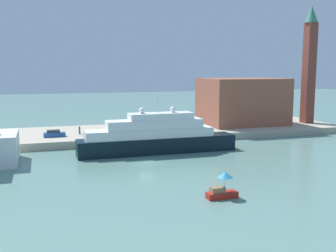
{
  "coord_description": "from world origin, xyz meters",
  "views": [
    {
      "loc": [
        -16.34,
        -62.94,
        15.62
      ],
      "look_at": [
        5.7,
        6.0,
        5.24
      ],
      "focal_mm": 42.74,
      "sensor_mm": 36.0,
      "label": 1
    }
  ],
  "objects": [
    {
      "name": "ground",
      "position": [
        0.0,
        0.0,
        0.0
      ],
      "size": [
        400.0,
        400.0,
        0.0
      ],
      "primitive_type": "plane",
      "color": "slate"
    },
    {
      "name": "large_yacht",
      "position": [
        3.87,
        7.8,
        3.02
      ],
      "size": [
        29.87,
        4.75,
        10.44
      ],
      "color": "black",
      "rests_on": "ground"
    },
    {
      "name": "bell_tower",
      "position": [
        50.13,
        25.21,
        17.62
      ],
      "size": [
        3.31,
        3.31,
        29.85
      ],
      "color": "brown",
      "rests_on": "quay_dock"
    },
    {
      "name": "mooring_bollard",
      "position": [
        1.08,
        17.72,
        1.93
      ],
      "size": [
        0.46,
        0.46,
        0.74
      ],
      "primitive_type": "cylinder",
      "color": "black",
      "rests_on": "quay_dock"
    },
    {
      "name": "person_figure",
      "position": [
        -8.57,
        24.43,
        2.4
      ],
      "size": [
        0.36,
        0.36,
        1.8
      ],
      "color": "#4C4C4C",
      "rests_on": "quay_dock"
    },
    {
      "name": "parked_car",
      "position": [
        -13.94,
        22.62,
        2.18
      ],
      "size": [
        4.41,
        1.67,
        1.43
      ],
      "color": "#1E4C99",
      "rests_on": "quay_dock"
    },
    {
      "name": "quay_dock",
      "position": [
        0.0,
        27.08,
        0.78
      ],
      "size": [
        110.0,
        22.16,
        1.56
      ],
      "primitive_type": "cube",
      "color": "#ADA38E",
      "rests_on": "ground"
    },
    {
      "name": "small_motorboat",
      "position": [
        4.26,
        -20.18,
        1.32
      ],
      "size": [
        3.85,
        1.95,
        3.24
      ],
      "color": "#B22319",
      "rests_on": "ground"
    },
    {
      "name": "harbor_building",
      "position": [
        32.95,
        28.67,
        7.38
      ],
      "size": [
        20.01,
        15.22,
        11.64
      ],
      "primitive_type": "cube",
      "color": "#93513D",
      "rests_on": "quay_dock"
    }
  ]
}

